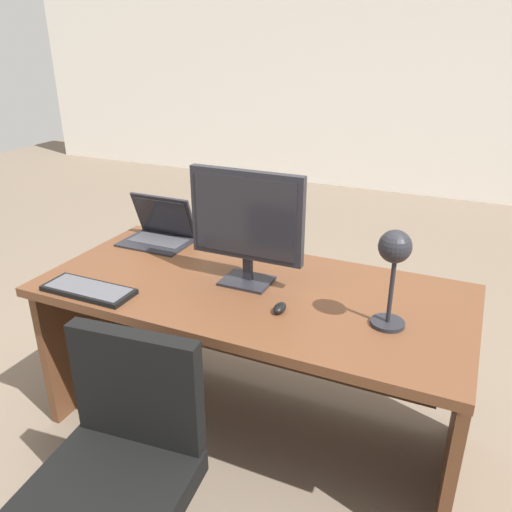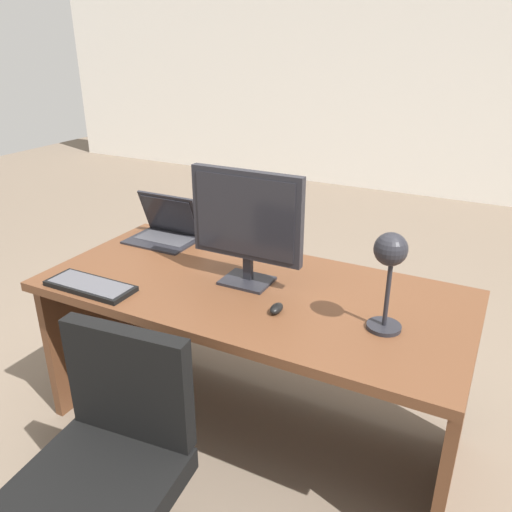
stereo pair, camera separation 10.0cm
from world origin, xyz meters
The scene contains 9 objects.
ground centered at (0.00, 1.50, 0.00)m, with size 12.00×12.00×0.00m, color #6B5B4C.
back_wall centered at (0.00, 4.20, 1.40)m, with size 10.00×0.10×2.80m, color silver.
desk centered at (0.00, 0.05, 0.52)m, with size 1.73×0.81×0.72m.
monitor centered at (-0.04, 0.03, 0.99)m, with size 0.47×0.16×0.47m.
laptop centered at (-0.62, 0.28, 0.79)m, with size 0.33×0.25×0.23m.
keyboard centered at (-0.57, -0.31, 0.73)m, with size 0.38×0.14×0.02m.
mouse centered at (0.18, -0.14, 0.74)m, with size 0.04×0.07×0.03m.
desk_lamp centered at (0.56, -0.10, 0.98)m, with size 0.12×0.14×0.37m.
office_chair centered at (-0.09, -0.80, 0.34)m, with size 0.56×0.56×0.84m.
Camera 1 is at (0.78, -1.69, 1.66)m, focal length 35.98 mm.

